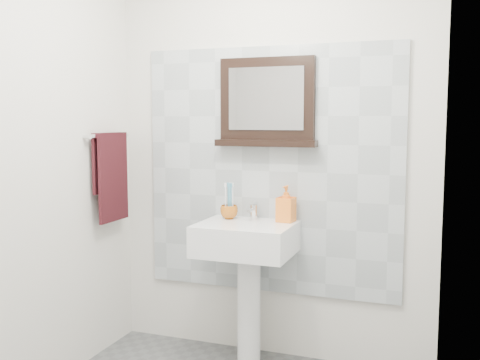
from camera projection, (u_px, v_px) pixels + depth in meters
name	position (u px, v px, depth m)	size (l,w,h in m)	color
back_wall	(270.00, 155.00, 3.42)	(2.00, 0.01, 2.50)	silver
front_wall	(4.00, 207.00, 1.37)	(2.00, 0.01, 2.50)	silver
left_wall	(8.00, 163.00, 2.74)	(0.01, 2.20, 2.50)	silver
right_wall	(443.00, 178.00, 2.05)	(0.01, 2.20, 2.50)	silver
splashback	(270.00, 171.00, 3.42)	(1.60, 0.02, 1.50)	#A4ADB2
pedestal_sink	(246.00, 254.00, 3.30)	(0.55, 0.44, 0.96)	white
toothbrush_cup	(229.00, 212.00, 3.42)	(0.11, 0.11, 0.08)	#B45C15
toothbrushes	(229.00, 199.00, 3.41)	(0.05, 0.04, 0.21)	white
soap_dispenser	(286.00, 204.00, 3.31)	(0.10, 0.10, 0.22)	#F9521D
framed_mirror	(267.00, 104.00, 3.35)	(0.62, 0.11, 0.53)	black
towel_bar	(109.00, 136.00, 3.45)	(0.07, 0.40, 0.03)	silver
hand_towel	(111.00, 170.00, 3.47)	(0.06, 0.30, 0.55)	black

